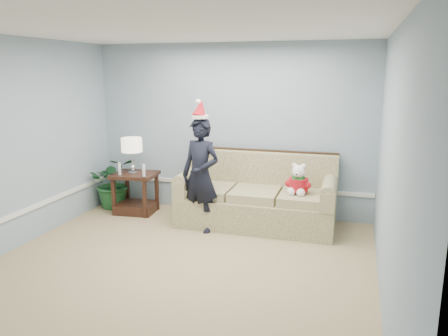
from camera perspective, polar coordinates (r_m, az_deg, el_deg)
The scene contains 10 objects.
room_shell at distance 4.65m, azimuth -7.70°, elevation 1.09°, with size 4.54×5.04×2.74m.
wainscot_trim at distance 6.41m, azimuth -12.71°, elevation -4.22°, with size 4.49×4.99×0.06m.
sofa at distance 6.58m, azimuth 4.34°, elevation -4.10°, with size 2.31×1.01×1.08m.
side_table at distance 7.27m, azimuth -11.44°, elevation -3.74°, with size 0.73×0.63×0.66m.
table_lamp at distance 7.05m, azimuth -11.95°, elevation 2.77°, with size 0.33×0.33×0.58m.
candle_pair at distance 6.99m, azimuth -11.98°, elevation -0.26°, with size 0.48×0.05×0.20m.
houseplant at distance 7.58m, azimuth -14.13°, elevation -1.81°, with size 0.78×0.68×0.87m, color #1B5327.
man at distance 6.21m, azimuth -3.07°, elevation -0.95°, with size 0.60×0.39×1.63m, color black.
santa_hat at distance 6.07m, azimuth -3.13°, elevation 7.61°, with size 0.29×0.32×0.28m.
teddy_bear at distance 6.24m, azimuth 9.68°, elevation -1.92°, with size 0.31×0.33×0.45m.
Camera 1 is at (1.91, -4.14, 2.26)m, focal length 35.00 mm.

